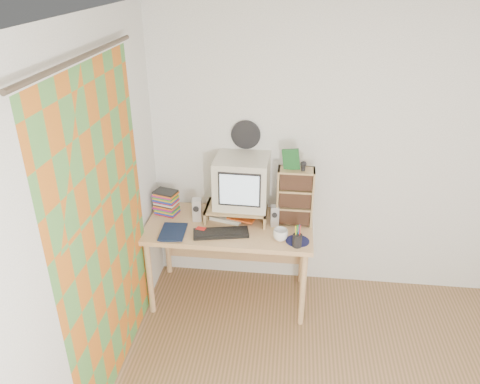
% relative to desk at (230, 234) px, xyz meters
% --- Properties ---
extents(ceiling, '(3.50, 3.50, 0.00)m').
position_rel_desk_xyz_m(ceiling, '(1.03, -1.44, 1.88)').
color(ceiling, white).
rests_on(ceiling, back_wall).
extents(back_wall, '(3.50, 0.00, 3.50)m').
position_rel_desk_xyz_m(back_wall, '(1.03, 0.31, 0.63)').
color(back_wall, white).
rests_on(back_wall, floor).
extents(left_wall, '(0.00, 3.50, 3.50)m').
position_rel_desk_xyz_m(left_wall, '(-0.72, -1.44, 0.63)').
color(left_wall, white).
rests_on(left_wall, floor).
extents(curtain, '(0.00, 2.20, 2.20)m').
position_rel_desk_xyz_m(curtain, '(-0.68, -0.96, 0.53)').
color(curtain, '#CA681C').
rests_on(curtain, left_wall).
extents(wall_disc, '(0.25, 0.02, 0.25)m').
position_rel_desk_xyz_m(wall_disc, '(0.10, 0.29, 0.81)').
color(wall_disc, black).
rests_on(wall_disc, back_wall).
extents(desk, '(1.40, 0.70, 0.75)m').
position_rel_desk_xyz_m(desk, '(0.00, 0.00, 0.00)').
color(desk, '#DDB577').
rests_on(desk, floor).
extents(monitor_riser, '(0.52, 0.30, 0.12)m').
position_rel_desk_xyz_m(monitor_riser, '(0.05, 0.04, 0.23)').
color(monitor_riser, tan).
rests_on(monitor_riser, desk).
extents(crt_monitor, '(0.46, 0.46, 0.42)m').
position_rel_desk_xyz_m(crt_monitor, '(0.09, 0.09, 0.47)').
color(crt_monitor, beige).
rests_on(crt_monitor, monitor_riser).
extents(speaker_left, '(0.08, 0.08, 0.20)m').
position_rel_desk_xyz_m(speaker_left, '(-0.28, -0.02, 0.23)').
color(speaker_left, silver).
rests_on(speaker_left, desk).
extents(speaker_right, '(0.08, 0.08, 0.18)m').
position_rel_desk_xyz_m(speaker_right, '(0.38, -0.03, 0.22)').
color(speaker_right, silver).
rests_on(speaker_right, desk).
extents(keyboard, '(0.47, 0.24, 0.03)m').
position_rel_desk_xyz_m(keyboard, '(-0.04, -0.23, 0.15)').
color(keyboard, black).
rests_on(keyboard, desk).
extents(dvd_stack, '(0.22, 0.18, 0.27)m').
position_rel_desk_xyz_m(dvd_stack, '(-0.57, 0.06, 0.27)').
color(dvd_stack, brown).
rests_on(dvd_stack, desk).
extents(cd_rack, '(0.30, 0.16, 0.50)m').
position_rel_desk_xyz_m(cd_rack, '(0.54, 0.03, 0.38)').
color(cd_rack, tan).
rests_on(cd_rack, desk).
extents(mug, '(0.14, 0.14, 0.09)m').
position_rel_desk_xyz_m(mug, '(0.44, -0.25, 0.18)').
color(mug, white).
rests_on(mug, desk).
extents(diary, '(0.26, 0.20, 0.05)m').
position_rel_desk_xyz_m(diary, '(-0.54, -0.26, 0.16)').
color(diary, '#101C3B').
rests_on(diary, desk).
extents(mousepad, '(0.19, 0.19, 0.00)m').
position_rel_desk_xyz_m(mousepad, '(0.58, -0.26, 0.14)').
color(mousepad, '#101537').
rests_on(mousepad, desk).
extents(pen_cup, '(0.08, 0.08, 0.15)m').
position_rel_desk_xyz_m(pen_cup, '(0.57, -0.33, 0.21)').
color(pen_cup, black).
rests_on(pen_cup, desk).
extents(papers, '(0.31, 0.26, 0.04)m').
position_rel_desk_xyz_m(papers, '(0.03, 0.05, 0.15)').
color(papers, white).
rests_on(papers, desk).
extents(red_box, '(0.08, 0.06, 0.04)m').
position_rel_desk_xyz_m(red_box, '(-0.21, -0.21, 0.15)').
color(red_box, red).
rests_on(red_box, desk).
extents(game_box, '(0.14, 0.05, 0.17)m').
position_rel_desk_xyz_m(game_box, '(0.49, 0.03, 0.72)').
color(game_box, '#175322').
rests_on(game_box, cd_rack).
extents(webcam, '(0.05, 0.05, 0.08)m').
position_rel_desk_xyz_m(webcam, '(0.59, 0.01, 0.67)').
color(webcam, black).
rests_on(webcam, cd_rack).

